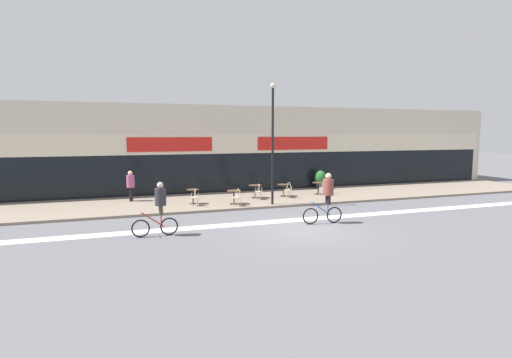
{
  "coord_description": "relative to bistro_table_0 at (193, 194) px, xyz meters",
  "views": [
    {
      "loc": [
        -6.9,
        -14.04,
        3.81
      ],
      "look_at": [
        0.07,
        6.21,
        1.32
      ],
      "focal_mm": 28.0,
      "sensor_mm": 36.0,
      "label": 1
    }
  ],
  "objects": [
    {
      "name": "ground_plane",
      "position": [
        3.34,
        -6.39,
        -0.66
      ],
      "size": [
        120.0,
        120.0,
        0.0
      ],
      "primitive_type": "plane",
      "color": "#5B5B60"
    },
    {
      "name": "sidewalk_slab",
      "position": [
        3.34,
        0.86,
        -0.6
      ],
      "size": [
        40.0,
        5.5,
        0.12
      ],
      "primitive_type": "cube",
      "color": "gray",
      "rests_on": "ground"
    },
    {
      "name": "storefront_facade",
      "position": [
        3.34,
        5.57,
        2.07
      ],
      "size": [
        40.0,
        4.06,
        5.49
      ],
      "color": "beige",
      "rests_on": "ground"
    },
    {
      "name": "bike_lane_stripe",
      "position": [
        3.34,
        -4.78,
        -0.66
      ],
      "size": [
        36.0,
        0.7,
        0.01
      ],
      "primitive_type": "cube",
      "color": "silver",
      "rests_on": "ground"
    },
    {
      "name": "bistro_table_0",
      "position": [
        0.0,
        0.0,
        0.0
      ],
      "size": [
        0.63,
        0.63,
        0.77
      ],
      "color": "black",
      "rests_on": "sidewalk_slab"
    },
    {
      "name": "bistro_table_1",
      "position": [
        2.0,
        -0.73,
        -0.03
      ],
      "size": [
        0.74,
        0.74,
        0.72
      ],
      "color": "black",
      "rests_on": "sidewalk_slab"
    },
    {
      "name": "bistro_table_2",
      "position": [
        3.66,
        0.73,
        -0.0
      ],
      "size": [
        0.73,
        0.73,
        0.75
      ],
      "color": "black",
      "rests_on": "sidewalk_slab"
    },
    {
      "name": "bistro_table_3",
      "position": [
        5.44,
        0.77,
        -0.03
      ],
      "size": [
        0.72,
        0.72,
        0.71
      ],
      "color": "black",
      "rests_on": "sidewalk_slab"
    },
    {
      "name": "bistro_table_4",
      "position": [
        7.74,
        0.85,
        -0.03
      ],
      "size": [
        0.73,
        0.73,
        0.71
      ],
      "color": "black",
      "rests_on": "sidewalk_slab"
    },
    {
      "name": "cafe_chair_0_near",
      "position": [
        -0.01,
        -0.63,
        -0.02
      ],
      "size": [
        0.44,
        0.59,
        0.9
      ],
      "rotation": [
        0.0,
        0.0,
        1.47
      ],
      "color": "beige",
      "rests_on": "sidewalk_slab"
    },
    {
      "name": "cafe_chair_1_near",
      "position": [
        2.01,
        -1.36,
        -0.02
      ],
      "size": [
        0.44,
        0.59,
        0.9
      ],
      "rotation": [
        0.0,
        0.0,
        1.68
      ],
      "color": "beige",
      "rests_on": "sidewalk_slab"
    },
    {
      "name": "cafe_chair_2_near",
      "position": [
        3.66,
        0.11,
        -0.02
      ],
      "size": [
        0.44,
        0.59,
        0.9
      ],
      "rotation": [
        0.0,
        0.0,
        1.46
      ],
      "color": "beige",
      "rests_on": "sidewalk_slab"
    },
    {
      "name": "cafe_chair_3_near",
      "position": [
        5.45,
        0.15,
        -0.02
      ],
      "size": [
        0.44,
        0.59,
        0.9
      ],
      "rotation": [
        0.0,
        0.0,
        1.68
      ],
      "color": "beige",
      "rests_on": "sidewalk_slab"
    },
    {
      "name": "cafe_chair_4_near",
      "position": [
        7.75,
        0.22,
        -0.02
      ],
      "size": [
        0.45,
        0.6,
        0.9
      ],
      "rotation": [
        0.0,
        0.0,
        1.71
      ],
      "color": "beige",
      "rests_on": "sidewalk_slab"
    },
    {
      "name": "cafe_chair_4_side",
      "position": [
        8.36,
        0.85,
        -0.02
      ],
      "size": [
        0.59,
        0.43,
        0.9
      ],
      "rotation": [
        0.0,
        0.0,
        3.22
      ],
      "color": "beige",
      "rests_on": "sidewalk_slab"
    },
    {
      "name": "planter_pot",
      "position": [
        9.01,
        3.0,
        0.12
      ],
      "size": [
        0.77,
        0.77,
        1.21
      ],
      "color": "#4C4C51",
      "rests_on": "sidewalk_slab"
    },
    {
      "name": "lamp_post",
      "position": [
        3.87,
        -1.44,
        2.96
      ],
      "size": [
        0.26,
        0.26,
        6.16
      ],
      "color": "black",
      "rests_on": "sidewalk_slab"
    },
    {
      "name": "cyclist_0",
      "position": [
        4.62,
        -5.79,
        0.58
      ],
      "size": [
        1.76,
        0.54,
        2.14
      ],
      "rotation": [
        0.0,
        0.0,
        3.05
      ],
      "color": "black",
      "rests_on": "ground"
    },
    {
      "name": "cyclist_1",
      "position": [
        -2.23,
        -5.59,
        0.49
      ],
      "size": [
        1.69,
        0.48,
        2.01
      ],
      "rotation": [
        0.0,
        0.0,
        3.15
      ],
      "color": "black",
      "rests_on": "ground"
    },
    {
      "name": "pedestrian_near_end",
      "position": [
        -3.02,
        1.96,
        0.44
      ],
      "size": [
        0.52,
        0.52,
        1.65
      ],
      "rotation": [
        0.0,
        0.0,
        -0.28
      ],
      "color": "black",
      "rests_on": "sidewalk_slab"
    }
  ]
}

